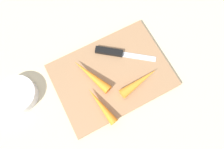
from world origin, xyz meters
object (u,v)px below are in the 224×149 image
object	(u,v)px
carrot_shortest	(101,106)
carrot_medium	(139,82)
cutting_board	(112,75)
small_bowl	(18,95)
knife	(113,52)
carrot_longest	(91,75)

from	to	relation	value
carrot_shortest	carrot_medium	size ratio (longest dim) A/B	0.94
cutting_board	small_bowl	bearing A→B (deg)	-14.77
cutting_board	small_bowl	xyz separation A→B (m)	(0.29, -0.08, 0.01)
carrot_medium	small_bowl	bearing A→B (deg)	149.92
small_bowl	carrot_shortest	bearing A→B (deg)	144.59
carrot_medium	small_bowl	world-z (taller)	carrot_medium
knife	carrot_medium	bearing A→B (deg)	-42.34
knife	carrot_medium	world-z (taller)	carrot_medium
knife	small_bowl	world-z (taller)	small_bowl
cutting_board	carrot_longest	bearing A→B (deg)	-20.94
carrot_shortest	small_bowl	size ratio (longest dim) A/B	1.09
carrot_medium	small_bowl	distance (m)	0.38
cutting_board	knife	size ratio (longest dim) A/B	2.10
carrot_longest	carrot_medium	xyz separation A→B (m)	(-0.12, 0.09, 0.00)
cutting_board	carrot_shortest	bearing A→B (deg)	44.89
knife	carrot_medium	size ratio (longest dim) A/B	1.27
cutting_board	small_bowl	size ratio (longest dim) A/B	3.08
carrot_longest	knife	bearing A→B (deg)	-89.32
knife	carrot_longest	distance (m)	0.11
carrot_longest	carrot_medium	size ratio (longest dim) A/B	1.06
knife	small_bowl	size ratio (longest dim) A/B	1.47
cutting_board	carrot_medium	world-z (taller)	carrot_medium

